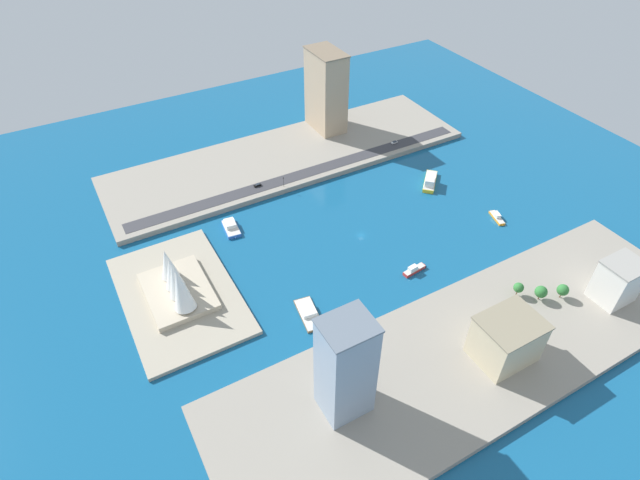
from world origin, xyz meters
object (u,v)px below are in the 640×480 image
object	(u,v)px
catamaran_blue	(231,227)
apartment_midrise_tan	(326,91)
traffic_light_waterfront	(283,180)
ferry_yellow_fast	(430,181)
hotel_broad_white	(618,281)
tugboat_red	(414,269)
tower_tall_glass	(346,368)
suv_black	(257,185)
water_taxi_orange	(497,217)
van_white	(394,142)
office_block_beige	(506,339)
barge_flat_brown	(309,313)
opera_landmark	(176,283)

from	to	relation	value
catamaran_blue	apartment_midrise_tan	distance (m)	127.00
traffic_light_waterfront	ferry_yellow_fast	bearing A→B (deg)	-114.87
hotel_broad_white	traffic_light_waterfront	distance (m)	184.89
tugboat_red	traffic_light_waterfront	xyz separation A→B (m)	(96.25, 26.80, 6.16)
catamaran_blue	traffic_light_waterfront	world-z (taller)	traffic_light_waterfront
apartment_midrise_tan	tower_tall_glass	bearing A→B (deg)	152.12
suv_black	water_taxi_orange	bearing A→B (deg)	-130.38
tugboat_red	van_white	world-z (taller)	van_white
catamaran_blue	office_block_beige	size ratio (longest dim) A/B	0.69
apartment_midrise_tan	ferry_yellow_fast	bearing A→B (deg)	-165.31
traffic_light_waterfront	catamaran_blue	bearing A→B (deg)	114.15
catamaran_blue	tower_tall_glass	xyz separation A→B (m)	(-126.02, 2.63, 25.89)
ferry_yellow_fast	suv_black	size ratio (longest dim) A/B	4.46
tower_tall_glass	barge_flat_brown	bearing A→B (deg)	-12.52
van_white	barge_flat_brown	bearing A→B (deg)	130.22
ferry_yellow_fast	catamaran_blue	world-z (taller)	ferry_yellow_fast
apartment_midrise_tan	hotel_broad_white	distance (m)	213.71
barge_flat_brown	catamaran_blue	xyz separation A→B (m)	(76.07, 8.46, 0.53)
ferry_yellow_fast	van_white	size ratio (longest dim) A/B	4.89
ferry_yellow_fast	van_white	bearing A→B (deg)	-7.24
ferry_yellow_fast	barge_flat_brown	world-z (taller)	ferry_yellow_fast
water_taxi_orange	traffic_light_waterfront	xyz separation A→B (m)	(84.63, 94.69, 6.44)
tower_tall_glass	van_white	xyz separation A→B (m)	(153.54, -133.59, -23.31)
ferry_yellow_fast	catamaran_blue	size ratio (longest dim) A/B	1.19
barge_flat_brown	tower_tall_glass	bearing A→B (deg)	167.48
catamaran_blue	van_white	distance (m)	133.84
opera_landmark	water_taxi_orange	bearing A→B (deg)	-99.30
tower_tall_glass	suv_black	bearing A→B (deg)	-11.46
barge_flat_brown	office_block_beige	xyz separation A→B (m)	(-62.79, -59.74, 13.08)
water_taxi_orange	office_block_beige	xyz separation A→B (m)	(-73.19, 68.79, 12.97)
tower_tall_glass	apartment_midrise_tan	bearing A→B (deg)	-27.88
ferry_yellow_fast	water_taxi_orange	bearing A→B (deg)	-165.48
catamaran_blue	opera_landmark	xyz separation A→B (m)	(-36.49, 41.13, 8.65)
apartment_midrise_tan	suv_black	xyz separation A→B (m)	(-43.91, 73.06, -26.67)
suv_black	opera_landmark	xyz separation A→B (m)	(-63.24, 69.46, 6.09)
tugboat_red	catamaran_blue	xyz separation A→B (m)	(77.29, 69.11, 0.15)
tower_tall_glass	office_block_beige	world-z (taller)	tower_tall_glass
van_white	water_taxi_orange	bearing A→B (deg)	-176.30
office_block_beige	opera_landmark	distance (m)	149.82
traffic_light_waterfront	opera_landmark	bearing A→B (deg)	123.61
tugboat_red	barge_flat_brown	xyz separation A→B (m)	(1.22, 60.65, -0.38)
ferry_yellow_fast	van_white	distance (m)	47.30
tower_tall_glass	suv_black	size ratio (longest dim) A/B	10.32
apartment_midrise_tan	barge_flat_brown	bearing A→B (deg)	147.65
office_block_beige	traffic_light_waterfront	distance (m)	160.07
tower_tall_glass	hotel_broad_white	distance (m)	141.56
ferry_yellow_fast	traffic_light_waterfront	world-z (taller)	traffic_light_waterfront
ferry_yellow_fast	barge_flat_brown	distance (m)	129.61
water_taxi_orange	ferry_yellow_fast	size ratio (longest dim) A/B	0.67
van_white	traffic_light_waterfront	bearing A→B (deg)	95.51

